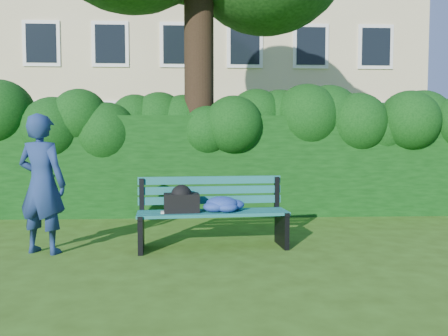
{
  "coord_description": "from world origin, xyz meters",
  "views": [
    {
      "loc": [
        -0.31,
        -5.92,
        1.35
      ],
      "look_at": [
        0.0,
        0.6,
        0.95
      ],
      "focal_mm": 35.0,
      "sensor_mm": 36.0,
      "label": 1
    }
  ],
  "objects": [
    {
      "name": "ground",
      "position": [
        0.0,
        0.0,
        0.0
      ],
      "size": [
        80.0,
        80.0,
        0.0
      ],
      "primitive_type": "plane",
      "color": "#335015",
      "rests_on": "ground"
    },
    {
      "name": "apartment_building",
      "position": [
        -0.0,
        13.99,
        6.0
      ],
      "size": [
        16.0,
        8.08,
        12.0
      ],
      "color": "tan",
      "rests_on": "ground"
    },
    {
      "name": "hedge",
      "position": [
        0.0,
        2.2,
        0.9
      ],
      "size": [
        10.0,
        1.0,
        1.8
      ],
      "color": "black",
      "rests_on": "ground"
    },
    {
      "name": "park_bench",
      "position": [
        -0.24,
        -0.44,
        0.5
      ],
      "size": [
        1.93,
        0.73,
        0.89
      ],
      "rotation": [
        0.0,
        0.0,
        0.09
      ],
      "color": "#105053",
      "rests_on": "ground"
    },
    {
      "name": "man_reading",
      "position": [
        -2.25,
        -0.61,
        0.84
      ],
      "size": [
        0.7,
        0.56,
        1.68
      ],
      "primitive_type": "imported",
      "rotation": [
        0.0,
        0.0,
        2.86
      ],
      "color": "navy",
      "rests_on": "ground"
    }
  ]
}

